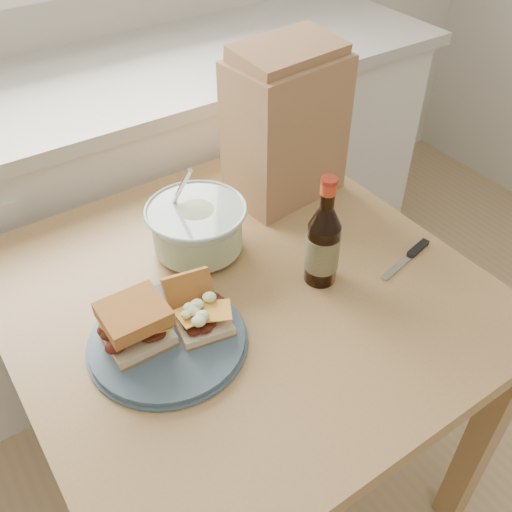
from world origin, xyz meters
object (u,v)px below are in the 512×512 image
beer_bottle (323,244)px  coleslaw_bowl (197,230)px  paper_bag (286,130)px  plate (168,340)px  dining_table (242,325)px

beer_bottle → coleslaw_bowl: bearing=131.0°
coleslaw_bowl → paper_bag: (0.30, 0.09, 0.12)m
coleslaw_bowl → beer_bottle: beer_bottle is taller
plate → beer_bottle: (0.36, -0.02, 0.09)m
dining_table → plate: size_ratio=3.21×
coleslaw_bowl → paper_bag: 0.33m
plate → paper_bag: bearing=31.3°
paper_bag → coleslaw_bowl: bearing=-170.1°
plate → paper_bag: size_ratio=0.85×
coleslaw_bowl → paper_bag: paper_bag is taller
coleslaw_bowl → beer_bottle: 0.29m
plate → paper_bag: (0.49, 0.30, 0.17)m
beer_bottle → paper_bag: 0.35m
dining_table → coleslaw_bowl: (-0.01, 0.16, 0.17)m
dining_table → plate: 0.24m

